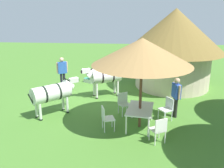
# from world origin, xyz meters

# --- Properties ---
(ground_plane) EXTENTS (36.00, 36.00, 0.00)m
(ground_plane) POSITION_xyz_m (0.00, 0.00, 0.00)
(ground_plane) COLOR #46782B
(thatched_hut) EXTENTS (5.25, 5.25, 4.21)m
(thatched_hut) POSITION_xyz_m (-2.00, 3.72, 2.38)
(thatched_hut) COLOR beige
(thatched_hut) RESTS_ON ground_plane
(shade_umbrella) EXTENTS (3.49, 3.49, 3.29)m
(shade_umbrella) POSITION_xyz_m (3.11, 1.85, 2.82)
(shade_umbrella) COLOR brown
(shade_umbrella) RESTS_ON ground_plane
(patio_dining_table) EXTENTS (1.59, 1.10, 0.74)m
(patio_dining_table) POSITION_xyz_m (3.11, 1.85, 0.66)
(patio_dining_table) COLOR silver
(patio_dining_table) RESTS_ON ground_plane
(patio_chair_near_lawn) EXTENTS (0.58, 0.59, 0.90)m
(patio_chair_near_lawn) POSITION_xyz_m (2.01, 1.21, 0.52)
(patio_chair_near_lawn) COLOR silver
(patio_chair_near_lawn) RESTS_ON ground_plane
(patio_chair_west_end) EXTENTS (0.55, 0.53, 0.90)m
(patio_chair_west_end) POSITION_xyz_m (3.49, 0.64, 0.52)
(patio_chair_west_end) COLOR silver
(patio_chair_west_end) RESTS_ON ground_plane
(patio_chair_east_end) EXTENTS (0.58, 0.59, 0.90)m
(patio_chair_east_end) POSITION_xyz_m (4.23, 2.44, 0.52)
(patio_chair_east_end) COLOR white
(patio_chair_east_end) RESTS_ON ground_plane
(patio_chair_near_hut) EXTENTS (0.60, 0.59, 0.90)m
(patio_chair_near_hut) POSITION_xyz_m (2.43, 2.93, 0.52)
(patio_chair_near_hut) COLOR silver
(patio_chair_near_hut) RESTS_ON ground_plane
(guest_beside_umbrella) EXTENTS (0.57, 0.32, 1.64)m
(guest_beside_umbrella) POSITION_xyz_m (2.11, 3.29, 0.98)
(guest_beside_umbrella) COLOR black
(guest_beside_umbrella) RESTS_ON ground_plane
(standing_watcher) EXTENTS (0.42, 0.54, 1.72)m
(standing_watcher) POSITION_xyz_m (-1.05, -2.21, 1.04)
(standing_watcher) COLOR black
(standing_watcher) RESTS_ON ground_plane
(striped_lounge_chair) EXTENTS (0.89, 0.98, 0.58)m
(striped_lounge_chair) POSITION_xyz_m (-2.34, -0.88, 0.25)
(striped_lounge_chair) COLOR teal
(striped_lounge_chair) RESTS_ON ground_plane
(zebra_nearest_camera) EXTENTS (1.72, 1.78, 1.49)m
(zebra_nearest_camera) POSITION_xyz_m (2.33, -1.67, 0.95)
(zebra_nearest_camera) COLOR silver
(zebra_nearest_camera) RESTS_ON ground_plane
(zebra_by_umbrella) EXTENTS (1.27, 1.94, 1.57)m
(zebra_by_umbrella) POSITION_xyz_m (-0.05, 0.20, 1.03)
(zebra_by_umbrella) COLOR silver
(zebra_by_umbrella) RESTS_ON ground_plane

